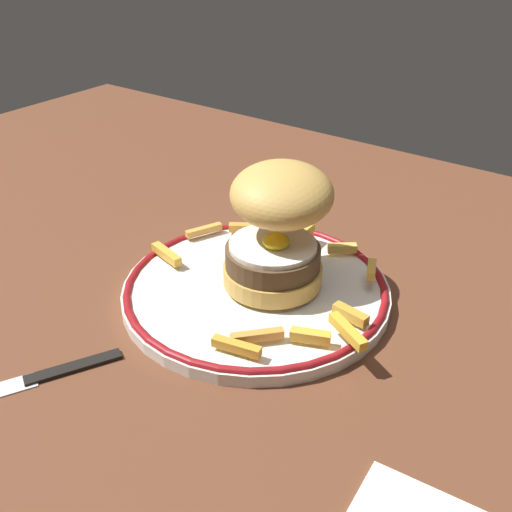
# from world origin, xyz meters

# --- Properties ---
(ground_plane) EXTENTS (1.38, 0.81, 0.04)m
(ground_plane) POSITION_xyz_m (0.00, 0.00, -0.02)
(ground_plane) COLOR brown
(dinner_plate) EXTENTS (0.26, 0.26, 0.02)m
(dinner_plate) POSITION_xyz_m (0.03, -0.05, 0.01)
(dinner_plate) COLOR white
(dinner_plate) RESTS_ON ground_plane
(burger) EXTENTS (0.14, 0.14, 0.12)m
(burger) POSITION_xyz_m (0.04, -0.02, 0.07)
(burger) COLOR gold
(burger) RESTS_ON dinner_plate
(fries_pile) EXTENTS (0.26, 0.22, 0.02)m
(fries_pile) POSITION_xyz_m (0.05, -0.03, 0.02)
(fries_pile) COLOR gold
(fries_pile) RESTS_ON dinner_plate
(knife) EXTENTS (0.10, 0.17, 0.01)m
(knife) POSITION_xyz_m (-0.05, -0.25, 0.00)
(knife) COLOR black
(knife) RESTS_ON ground_plane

